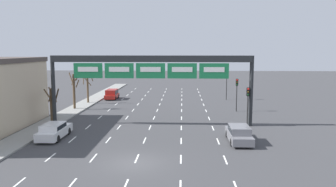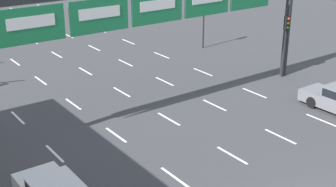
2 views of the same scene
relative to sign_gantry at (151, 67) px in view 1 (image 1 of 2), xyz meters
The scene contains 12 objects.
ground_plane 13.81m from the sign_gantry, 90.00° to the right, with size 220.00×220.00×0.00m, color #3D3D3F.
lane_dashes 6.43m from the sign_gantry, 90.00° to the left, with size 13.32×67.00×0.01m.
sign_gantry is the anchor object (origin of this frame).
car_white 11.70m from the sign_gantry, 144.67° to the right, with size 1.84×4.72×1.43m.
car_grey 11.93m from the sign_gantry, 37.27° to the right, with size 1.86×4.88×1.49m.
suv_red 21.31m from the sign_gantry, 113.97° to the left, with size 1.83×3.96×1.62m.
traffic_light_near_gantry 13.94m from the sign_gantry, 38.63° to the left, with size 0.30×0.35×4.36m.
traffic_light_mid_block 10.86m from the sign_gantry, ahead, with size 0.30×0.35×4.17m.
traffic_light_far_end 21.84m from the sign_gantry, 60.58° to the left, with size 0.30×0.35×4.98m.
tree_bare_closest 18.39m from the sign_gantry, 127.96° to the left, with size 1.45×1.32×5.16m.
tree_bare_second 11.90m from the sign_gantry, behind, with size 1.78×1.78×3.94m.
tree_bare_third 14.90m from the sign_gantry, 141.81° to the left, with size 1.51×1.51×5.14m.
Camera 1 is at (3.37, -22.57, 8.03)m, focal length 35.00 mm.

